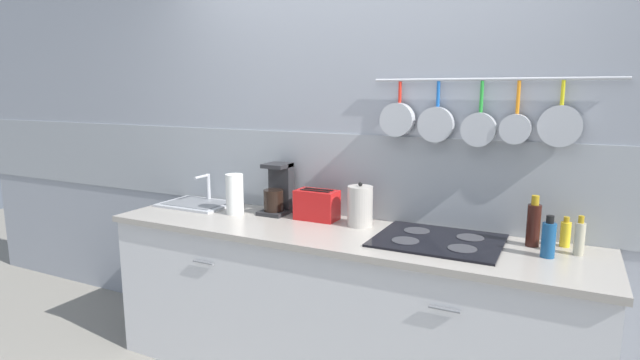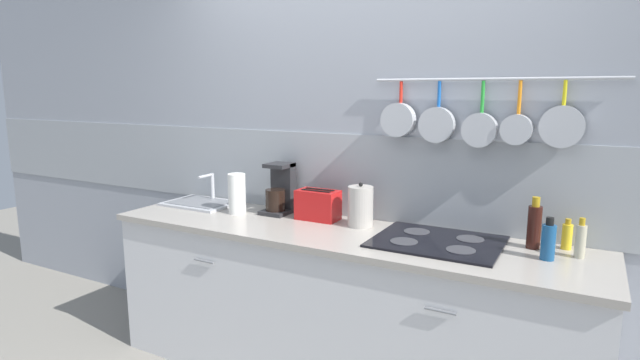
{
  "view_description": "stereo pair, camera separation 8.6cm",
  "coord_description": "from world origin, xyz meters",
  "views": [
    {
      "loc": [
        1.11,
        -2.39,
        1.65
      ],
      "look_at": [
        -0.1,
        0.0,
        1.16
      ],
      "focal_mm": 28.0,
      "sensor_mm": 36.0,
      "label": 1
    },
    {
      "loc": [
        1.19,
        -2.35,
        1.65
      ],
      "look_at": [
        -0.1,
        0.0,
        1.16
      ],
      "focal_mm": 28.0,
      "sensor_mm": 36.0,
      "label": 2
    }
  ],
  "objects": [
    {
      "name": "bottle_dish_soap",
      "position": [
        1.12,
        0.25,
        0.96
      ],
      "size": [
        0.05,
        0.05,
        0.15
      ],
      "color": "yellow",
      "rests_on": "countertop"
    },
    {
      "name": "cabinet_base",
      "position": [
        0.0,
        -0.0,
        0.43
      ],
      "size": [
        2.68,
        0.63,
        0.85
      ],
      "color": "silver",
      "rests_on": "ground_plane"
    },
    {
      "name": "sink_basin",
      "position": [
        -1.09,
        0.14,
        0.91
      ],
      "size": [
        0.46,
        0.33,
        0.19
      ],
      "color": "#B7BABF",
      "rests_on": "countertop"
    },
    {
      "name": "toaster",
      "position": [
        -0.21,
        0.17,
        0.98
      ],
      "size": [
        0.26,
        0.14,
        0.18
      ],
      "color": "red",
      "rests_on": "countertop"
    },
    {
      "name": "countertop",
      "position": [
        0.0,
        0.0,
        0.87
      ],
      "size": [
        2.72,
        0.65,
        0.03
      ],
      "color": "#A59E93",
      "rests_on": "cabinet_base"
    },
    {
      "name": "bottle_hot_sauce",
      "position": [
        0.98,
        0.19,
        1.0
      ],
      "size": [
        0.06,
        0.06,
        0.25
      ],
      "color": "#33140F",
      "rests_on": "countertop"
    },
    {
      "name": "paper_towel_roll",
      "position": [
        -0.72,
        0.06,
        1.01
      ],
      "size": [
        0.11,
        0.11,
        0.25
      ],
      "color": "white",
      "rests_on": "countertop"
    },
    {
      "name": "coffee_maker",
      "position": [
        -0.5,
        0.21,
        1.02
      ],
      "size": [
        0.16,
        0.21,
        0.31
      ],
      "color": "#262628",
      "rests_on": "countertop"
    },
    {
      "name": "bottle_olive_oil",
      "position": [
        1.18,
        0.14,
        0.97
      ],
      "size": [
        0.05,
        0.05,
        0.19
      ],
      "color": "#BFB799",
      "rests_on": "countertop"
    },
    {
      "name": "cooktop",
      "position": [
        0.55,
        0.05,
        0.9
      ],
      "size": [
        0.62,
        0.51,
        0.01
      ],
      "color": "black",
      "rests_on": "countertop"
    },
    {
      "name": "wall_back",
      "position": [
        0.0,
        0.36,
        1.27
      ],
      "size": [
        7.2,
        0.16,
        2.6
      ],
      "color": "#999EA8",
      "rests_on": "ground_plane"
    },
    {
      "name": "kettle",
      "position": [
        0.08,
        0.15,
        1.0
      ],
      "size": [
        0.14,
        0.14,
        0.25
      ],
      "color": "beige",
      "rests_on": "countertop"
    },
    {
      "name": "bottle_cooking_wine",
      "position": [
        1.05,
        0.04,
        0.98
      ],
      "size": [
        0.06,
        0.06,
        0.2
      ],
      "color": "navy",
      "rests_on": "countertop"
    }
  ]
}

